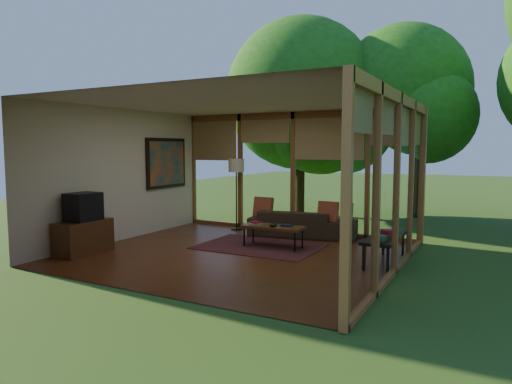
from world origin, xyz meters
The scene contains 25 objects.
floor centered at (0.00, 0.00, 0.00)m, with size 5.50×5.50×0.00m, color brown.
ceiling centered at (0.00, 0.00, 2.70)m, with size 5.50×5.50×0.00m, color white.
wall_left centered at (-2.75, 0.00, 1.35)m, with size 0.04×5.00×2.70m, color silver.
wall_front centered at (0.00, -2.50, 1.35)m, with size 5.50×0.04×2.70m, color silver.
window_wall_back centered at (0.00, 2.50, 1.35)m, with size 5.50×0.12×2.70m, color #93582D.
window_wall_right centered at (2.75, 0.00, 1.35)m, with size 0.12×5.00×2.70m, color #93582D.
tree_nw centered at (-0.99, 5.35, 3.42)m, with size 4.30×4.30×5.58m.
tree_ne centered at (1.66, 6.24, 3.48)m, with size 3.59×3.59×5.28m.
rug centered at (0.07, 0.73, 0.01)m, with size 2.29×1.62×0.01m, color maroon.
sofa centered at (0.28, 2.00, 0.29)m, with size 1.95×0.76×0.57m, color #37291B.
pillow_left centered at (-0.47, 1.95, 0.59)m, with size 0.43×0.14×0.43m, color maroon.
pillow_right centered at (1.03, 1.95, 0.59)m, with size 0.41×0.14×0.41m, color maroon.
ct_book_lower centered at (-0.01, 0.72, 0.44)m, with size 0.22×0.17×0.03m, color #ADA79D.
ct_book_upper centered at (-0.01, 0.72, 0.47)m, with size 0.19×0.15×0.03m, color maroon.
ct_book_side centered at (0.59, 0.85, 0.44)m, with size 0.21×0.16×0.03m, color #161B32.
ct_bowl centered at (0.39, 0.67, 0.46)m, with size 0.16×0.16×0.07m, color black.
media_cabinet centered at (-2.47, -1.27, 0.30)m, with size 0.50×1.00×0.60m, color #5A3418.
television centered at (-2.45, -1.27, 0.85)m, with size 0.45×0.55×0.50m, color black.
console_book_a centered at (2.40, 0.16, 0.50)m, with size 0.23×0.17×0.08m, color #365F58.
console_book_b centered at (2.40, 0.61, 0.50)m, with size 0.19×0.14×0.09m, color maroon.
console_book_c centered at (2.40, 1.01, 0.48)m, with size 0.20×0.15×0.05m, color #ADA79D.
floor_lamp centered at (-1.26, 2.11, 1.41)m, with size 0.36×0.36×1.65m.
coffee_table centered at (0.34, 0.77, 0.39)m, with size 1.20×0.50×0.43m.
side_console centered at (2.40, 0.56, 0.41)m, with size 0.60×1.40×0.46m.
wall_painting centered at (-2.71, 1.40, 1.55)m, with size 0.06×1.35×1.15m.
Camera 1 is at (4.09, -6.95, 1.90)m, focal length 32.00 mm.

